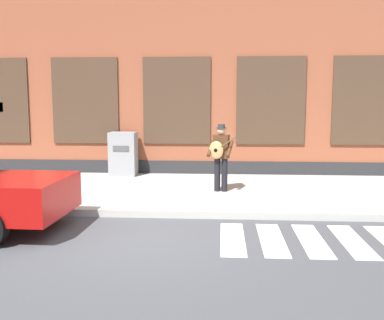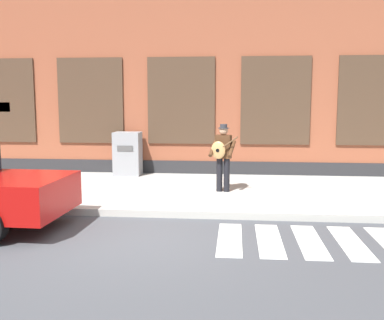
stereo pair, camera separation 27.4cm
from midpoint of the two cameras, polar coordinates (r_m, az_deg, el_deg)
ground_plane at (r=8.13m, az=-7.26°, el=-9.74°), size 160.00×160.00×0.00m
sidewalk at (r=11.67m, az=-3.75°, el=-3.98°), size 28.00×4.80×0.15m
building_backdrop at (r=15.96m, az=-1.74°, el=15.60°), size 28.00×4.06×9.29m
crosswalk at (r=8.37m, az=21.01°, el=-9.63°), size 5.20×1.90×0.01m
busker at (r=11.11m, az=2.92°, el=0.83°), size 0.72×0.63×1.68m
utility_box at (r=13.74m, az=-9.29°, el=0.78°), size 0.79×0.64×1.31m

